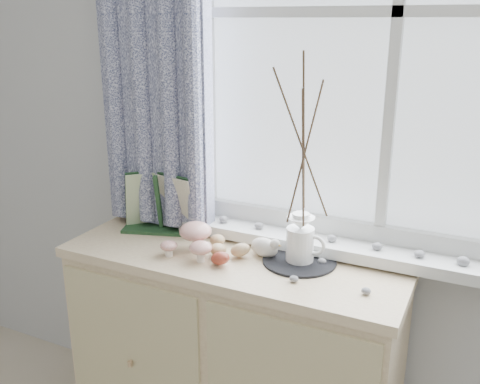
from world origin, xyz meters
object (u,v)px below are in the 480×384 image
Objects in this scene: toadstool_cluster at (194,237)px; twig_pitcher at (304,144)px; sideboard at (233,360)px; botanical_book at (156,204)px.

twig_pitcher reaches higher than toadstool_cluster.
botanical_book reaches higher than sideboard.
twig_pitcher is at bearing 15.16° from toadstool_cluster.
sideboard is at bearing 20.42° from toadstool_cluster.
sideboard is 3.46× the size of botanical_book.
toadstool_cluster is (-0.13, -0.05, 0.49)m from sideboard.
toadstool_cluster is at bearing -159.58° from sideboard.
toadstool_cluster is (0.22, -0.10, -0.06)m from botanical_book.
botanical_book reaches higher than toadstool_cluster.
sideboard is 6.36× the size of toadstool_cluster.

